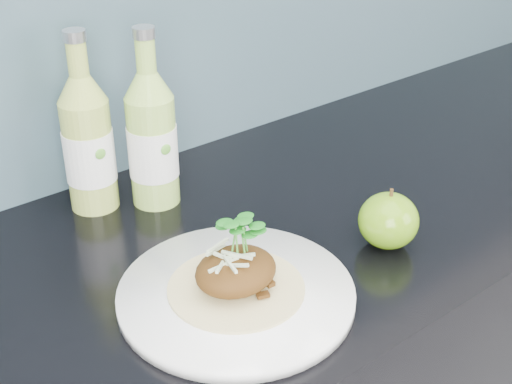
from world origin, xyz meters
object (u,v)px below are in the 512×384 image
at_px(cider_bottle_left, 88,144).
at_px(green_apple, 388,221).
at_px(dinner_plate, 236,294).
at_px(cider_bottle_right, 152,139).

bearing_deg(cider_bottle_left, green_apple, -76.39).
xyz_separation_m(dinner_plate, cider_bottle_left, (-0.03, 0.32, 0.10)).
bearing_deg(dinner_plate, green_apple, -7.93).
xyz_separation_m(green_apple, cider_bottle_left, (-0.27, 0.35, 0.06)).
distance_m(dinner_plate, green_apple, 0.24).
relative_size(dinner_plate, cider_bottle_right, 1.31).
height_order(green_apple, cider_bottle_left, cider_bottle_left).
xyz_separation_m(cider_bottle_left, cider_bottle_right, (0.08, -0.05, 0.00)).
xyz_separation_m(dinner_plate, cider_bottle_right, (0.05, 0.27, 0.10)).
distance_m(green_apple, cider_bottle_right, 0.36).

